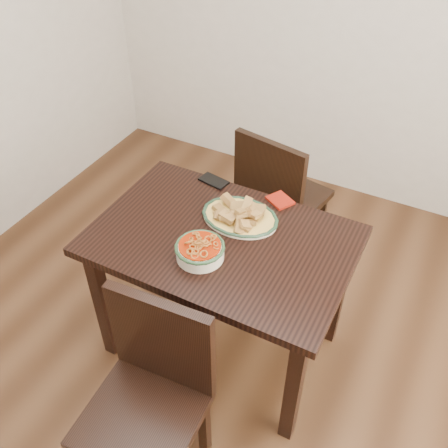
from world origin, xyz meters
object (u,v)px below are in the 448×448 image
at_px(chair_near, 152,389).
at_px(smartphone, 214,181).
at_px(fish_plate, 240,211).
at_px(chair_far, 277,194).
at_px(dining_table, 222,255).
at_px(noodle_bowl, 200,249).

bearing_deg(chair_near, smartphone, 100.96).
distance_m(fish_plate, smartphone, 0.31).
height_order(chair_far, chair_near, same).
bearing_deg(smartphone, dining_table, -46.00).
distance_m(dining_table, smartphone, 0.42).
height_order(dining_table, smartphone, smartphone).
height_order(fish_plate, smartphone, fish_plate).
bearing_deg(noodle_bowl, dining_table, 80.96).
bearing_deg(fish_plate, dining_table, -95.77).
relative_size(chair_far, chair_near, 1.00).
relative_size(chair_far, fish_plate, 2.56).
height_order(fish_plate, noodle_bowl, fish_plate).
xyz_separation_m(noodle_bowl, smartphone, (-0.20, 0.49, -0.04)).
xyz_separation_m(chair_far, fish_plate, (0.03, -0.56, 0.30)).
height_order(chair_far, fish_plate, chair_far).
bearing_deg(fish_plate, chair_near, -88.71).
relative_size(chair_far, smartphone, 6.28).
bearing_deg(dining_table, chair_far, 91.52).
relative_size(noodle_bowl, smartphone, 1.47).
relative_size(dining_table, fish_plate, 3.22).
bearing_deg(chair_far, dining_table, 102.16).
relative_size(dining_table, chair_near, 1.26).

